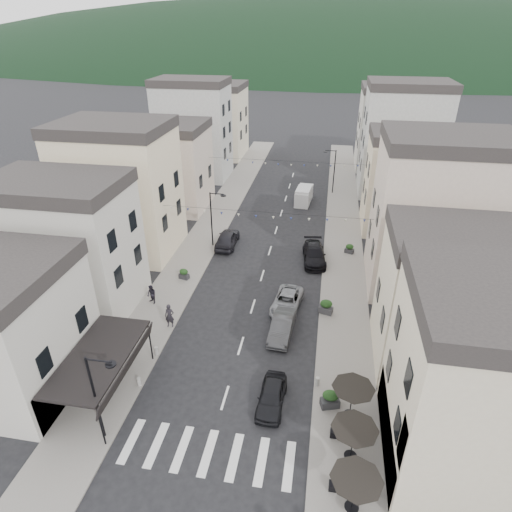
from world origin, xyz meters
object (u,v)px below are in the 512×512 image
Objects in this scene: parked_car_c at (287,301)px; parked_car_d at (314,254)px; parked_car_e at (227,239)px; pedestrian_a at (170,316)px; delivery_van at (304,195)px; pedestrian_b at (152,294)px; parked_car_a at (272,396)px; parked_car_b at (282,327)px.

parked_car_d reaches higher than parked_car_c.
parked_car_e is 2.48× the size of pedestrian_a.
pedestrian_b is (-10.80, -25.00, -0.09)m from delivery_van.
parked_car_d is at bearing 44.75° from pedestrian_a.
parked_car_a is 14.42m from pedestrian_b.
delivery_van is at bearing 99.68° from pedestrian_b.
delivery_van reaches higher than parked_car_e.
pedestrian_a reaches higher than parked_car_e.
delivery_van reaches higher than parked_car_a.
parked_car_a is at bearing -84.12° from delivery_van.
parked_car_e is 15.26m from delivery_van.
parked_car_a is at bearing -85.02° from parked_car_b.
parked_car_b is 11.35m from pedestrian_b.
parked_car_b is 15.42m from parked_car_e.
parked_car_e is at bearing 132.66° from parked_car_c.
parked_car_b is (-0.18, 6.83, 0.05)m from parked_car_a.
delivery_van reaches higher than parked_car_c.
pedestrian_b reaches higher than parked_car_e.
parked_car_c is at bearing 93.48° from parked_car_b.
delivery_van is (7.03, 13.54, 0.23)m from parked_car_e.
parked_car_c is 9.53m from pedestrian_a.
delivery_van is at bearing -118.04° from parked_car_e.
parked_car_c is (0.00, 3.44, -0.07)m from parked_car_b.
parked_car_b is 8.63m from pedestrian_a.
parked_car_d is at bearing 84.25° from parked_car_c.
pedestrian_a is (-8.24, -27.72, 0.05)m from delivery_van.
parked_car_e is 1.05× the size of delivery_van.
parked_car_a is 21.73m from parked_car_e.
parked_car_b is 0.84× the size of parked_car_d.
parked_car_a is at bearing -82.58° from parked_car_c.
parked_car_b is 3.44m from parked_car_c.
parked_car_e is at bearing -112.49° from delivery_van.
parked_car_a is 0.81× the size of parked_car_e.
pedestrian_a is at bearing -13.67° from pedestrian_b.
parked_car_e is 2.87× the size of pedestrian_b.
delivery_van is (-0.54, 33.90, 0.38)m from parked_car_a.
parked_car_c is at bearing 92.56° from parked_car_a.
parked_car_e is at bearing 162.10° from parked_car_d.
parked_car_c is 0.90× the size of parked_car_d.
parked_car_d is 3.08× the size of pedestrian_b.
pedestrian_b is at bearing 127.98° from pedestrian_a.
pedestrian_b reaches higher than parked_car_d.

